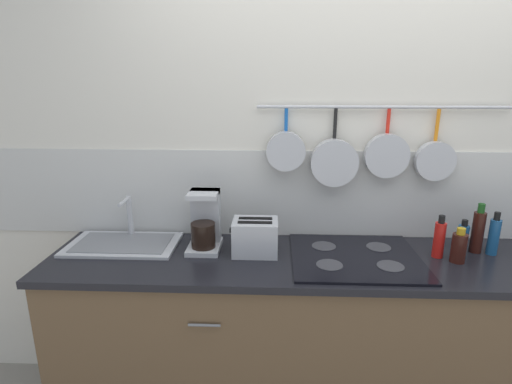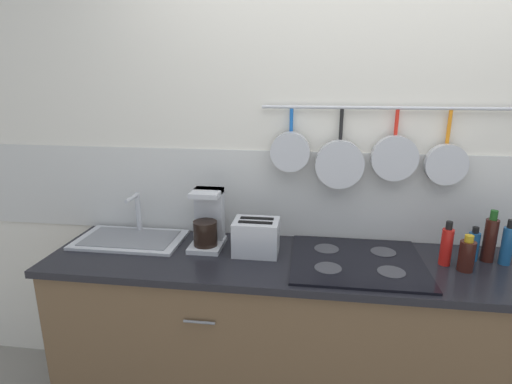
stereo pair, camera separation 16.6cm
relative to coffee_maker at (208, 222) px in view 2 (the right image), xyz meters
name	(u,v)px [view 2 (the right image)]	position (x,y,z in m)	size (l,w,h in m)	color
wall_back	(373,171)	(0.83, 0.21, 0.25)	(7.20, 0.16, 2.60)	silver
cabinet_base	(369,351)	(0.83, -0.12, -0.59)	(3.10, 0.56, 0.87)	brown
countertop	(376,268)	(0.83, -0.12, -0.14)	(3.14, 0.58, 0.03)	black
sink_basin	(131,237)	(-0.42, 0.00, -0.11)	(0.55, 0.33, 0.23)	#B7BABF
coffee_maker	(208,222)	(0.00, 0.00, 0.00)	(0.16, 0.22, 0.29)	#B7BABF
toaster	(256,237)	(0.26, -0.07, -0.04)	(0.23, 0.17, 0.17)	#B7BABF
cooktop	(357,261)	(0.74, -0.11, -0.12)	(0.61, 0.53, 0.01)	black
bottle_hot_sauce	(446,246)	(1.14, -0.07, -0.03)	(0.05, 0.05, 0.21)	red
bottle_vinegar	(467,255)	(1.21, -0.12, -0.05)	(0.07, 0.07, 0.17)	#33140F
bottle_cooking_wine	(473,245)	(1.28, 0.00, -0.05)	(0.05, 0.05, 0.16)	navy
bottle_sesame_oil	(490,239)	(1.35, 0.00, -0.01)	(0.06, 0.06, 0.25)	#33140F
bottle_olive_oil	(507,245)	(1.41, -0.03, -0.03)	(0.05, 0.05, 0.22)	navy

